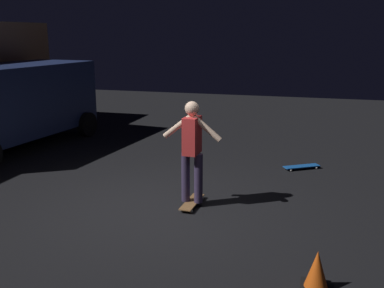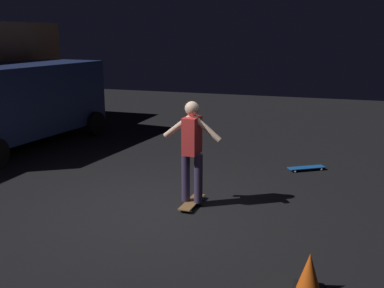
% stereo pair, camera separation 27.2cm
% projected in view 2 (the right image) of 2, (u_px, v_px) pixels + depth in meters
% --- Properties ---
extents(ground_plane, '(28.00, 28.00, 0.00)m').
position_uv_depth(ground_plane, '(157.00, 210.00, 7.23)').
color(ground_plane, black).
extents(parked_van, '(4.78, 2.63, 2.03)m').
position_uv_depth(parked_van, '(18.00, 100.00, 11.09)').
color(parked_van, navy).
rests_on(parked_van, ground_plane).
extents(skateboard_ridden, '(0.79, 0.24, 0.07)m').
position_uv_depth(skateboard_ridden, '(192.00, 202.00, 7.40)').
color(skateboard_ridden, olive).
rests_on(skateboard_ridden, ground_plane).
extents(skateboard_spare, '(0.59, 0.76, 0.07)m').
position_uv_depth(skateboard_spare, '(306.00, 168.00, 9.28)').
color(skateboard_spare, '#1959B2').
rests_on(skateboard_spare, ground_plane).
extents(skater, '(0.39, 0.98, 1.67)m').
position_uv_depth(skater, '(192.00, 145.00, 7.16)').
color(skater, '#382D4C').
rests_on(skater, skateboard_ridden).
extents(traffic_cone, '(0.34, 0.34, 0.46)m').
position_uv_depth(traffic_cone, '(309.00, 274.00, 4.89)').
color(traffic_cone, black).
rests_on(traffic_cone, ground_plane).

